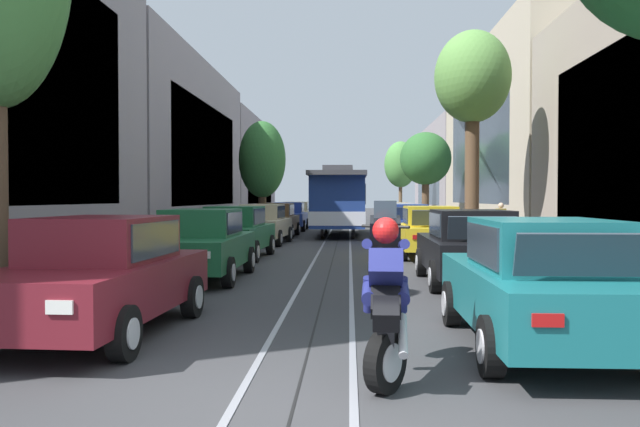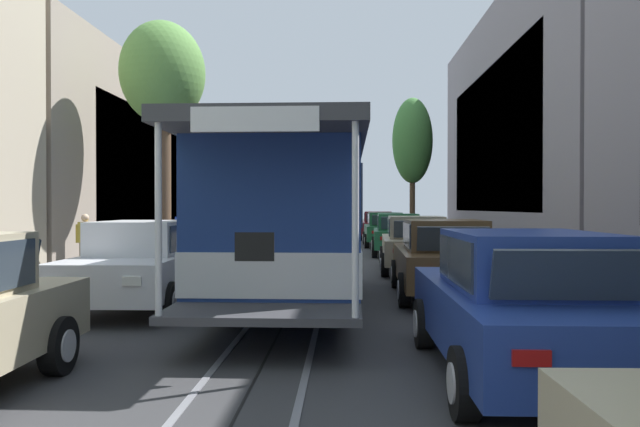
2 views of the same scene
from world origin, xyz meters
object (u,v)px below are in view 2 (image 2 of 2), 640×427
at_px(parked_car_blue_sixth_left, 523,304).
at_px(cable_car_trolley, 294,216).
at_px(parked_car_maroon_near_left, 378,225).
at_px(parked_car_yellow_mid_right, 240,235).
at_px(street_tree_kerb_right_near, 248,148).
at_px(parked_car_beige_fourth_left, 415,244).
at_px(street_tree_kerb_left_near, 412,142).
at_px(parked_car_blue_fourth_right, 210,244).
at_px(pedestrian_on_left_pavement, 85,239).
at_px(parked_car_green_second_left, 385,229).
at_px(fire_hydrant, 423,238).
at_px(parked_car_black_second_right, 261,229).
at_px(parked_car_white_fifth_right, 141,264).
at_px(parked_car_green_mid_left, 398,234).
at_px(motorcycle_with_rider, 314,222).
at_px(parked_car_brown_fifth_left, 443,258).
at_px(parked_car_teal_near_right, 279,225).
at_px(street_tree_kerb_right_second, 163,78).

bearing_deg(parked_car_blue_sixth_left, cable_car_trolley, -59.97).
distance_m(parked_car_maroon_near_left, cable_car_trolley, 22.81).
bearing_deg(parked_car_yellow_mid_right, street_tree_kerb_right_near, -82.38).
xyz_separation_m(parked_car_beige_fourth_left, street_tree_kerb_left_near, (-1.73, -16.15, 4.62)).
height_order(parked_car_blue_sixth_left, parked_car_blue_fourth_right, same).
bearing_deg(street_tree_kerb_right_near, cable_car_trolley, 101.17).
bearing_deg(parked_car_blue_sixth_left, pedestrian_on_left_pavement, -48.26).
distance_m(parked_car_green_second_left, street_tree_kerb_right_near, 10.79).
distance_m(pedestrian_on_left_pavement, fire_hydrant, 15.31).
xyz_separation_m(parked_car_blue_fourth_right, cable_car_trolley, (-2.78, 5.22, 0.86)).
distance_m(parked_car_black_second_right, parked_car_white_fifth_right, 17.90).
xyz_separation_m(parked_car_green_mid_left, cable_car_trolley, (2.99, 11.68, 0.86)).
relative_size(parked_car_blue_sixth_left, parked_car_white_fifth_right, 0.99).
xyz_separation_m(parked_car_blue_sixth_left, motorcycle_with_rider, (3.72, -29.60, 0.15)).
bearing_deg(cable_car_trolley, street_tree_kerb_right_near, -78.83).
bearing_deg(fire_hydrant, parked_car_green_second_left, -20.24).
bearing_deg(fire_hydrant, parked_car_brown_fifth_left, 84.15).
relative_size(parked_car_teal_near_right, parked_car_blue_fourth_right, 1.00).
relative_size(parked_car_blue_fourth_right, parked_car_white_fifth_right, 0.99).
xyz_separation_m(parked_car_green_second_left, parked_car_black_second_right, (5.88, -0.59, 0.00)).
xyz_separation_m(parked_car_blue_fourth_right, pedestrian_on_left_pavement, (3.67, -0.27, 0.13)).
bearing_deg(parked_car_beige_fourth_left, parked_car_teal_near_right, -71.72).
bearing_deg(parked_car_black_second_right, fire_hydrant, 170.90).
distance_m(parked_car_black_second_right, parked_car_blue_fourth_right, 12.14).
distance_m(parked_car_black_second_right, fire_hydrant, 7.67).
bearing_deg(parked_car_white_fifth_right, parked_car_green_second_left, -107.99).
relative_size(parked_car_green_second_left, parked_car_teal_near_right, 1.00).
distance_m(street_tree_kerb_left_near, pedestrian_on_left_pavement, 20.29).
xyz_separation_m(street_tree_kerb_left_near, fire_hydrant, (0.16, 5.69, -5.00)).
height_order(parked_car_blue_sixth_left, street_tree_kerb_right_near, street_tree_kerb_right_near).
height_order(parked_car_yellow_mid_right, cable_car_trolley, cable_car_trolley).
relative_size(parked_car_brown_fifth_left, cable_car_trolley, 0.48).
bearing_deg(motorcycle_with_rider, street_tree_kerb_right_second, 76.55).
distance_m(parked_car_green_mid_left, parked_car_blue_fourth_right, 8.66).
bearing_deg(fire_hydrant, cable_car_trolley, 74.32).
xyz_separation_m(parked_car_black_second_right, motorcycle_with_rider, (-2.19, -7.28, 0.15)).
xyz_separation_m(parked_car_green_second_left, parked_car_brown_fifth_left, (-0.13, 15.86, 0.00)).
distance_m(parked_car_brown_fifth_left, parked_car_blue_fourth_right, 7.19).
relative_size(cable_car_trolley, pedestrian_on_left_pavement, 5.57).
xyz_separation_m(parked_car_blue_fourth_right, motorcycle_with_rider, (-1.93, -19.42, 0.15)).
distance_m(parked_car_yellow_mid_right, street_tree_kerb_right_second, 6.46).
height_order(parked_car_beige_fourth_left, motorcycle_with_rider, motorcycle_with_rider).
bearing_deg(parked_car_blue_sixth_left, motorcycle_with_rider, -82.84).
relative_size(parked_car_blue_sixth_left, fire_hydrant, 5.19).
height_order(street_tree_kerb_left_near, pedestrian_on_left_pavement, street_tree_kerb_left_near).
height_order(street_tree_kerb_right_second, pedestrian_on_left_pavement, street_tree_kerb_right_second).
xyz_separation_m(parked_car_green_mid_left, motorcycle_with_rider, (3.84, -12.96, 0.15)).
relative_size(parked_car_blue_sixth_left, parked_car_teal_near_right, 1.00).
height_order(parked_car_black_second_right, street_tree_kerb_right_near, street_tree_kerb_right_near).
relative_size(parked_car_yellow_mid_right, street_tree_kerb_right_near, 0.64).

